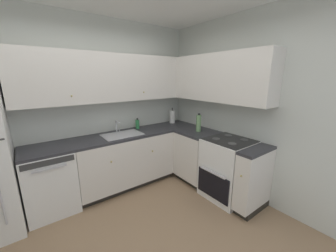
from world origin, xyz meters
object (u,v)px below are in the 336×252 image
object	(u,v)px
soap_bottle	(137,124)
paper_towel_roll	(172,117)
oil_bottle	(199,123)
dishwasher	(50,181)
oven_range	(228,168)

from	to	relation	value
soap_bottle	paper_towel_roll	distance (m)	0.77
paper_towel_roll	oil_bottle	size ratio (longest dim) A/B	1.02
dishwasher	soap_bottle	xyz separation A→B (m)	(1.43, 0.18, 0.54)
oven_range	oil_bottle	distance (m)	0.85
dishwasher	soap_bottle	distance (m)	1.54
soap_bottle	paper_towel_roll	bearing A→B (deg)	-1.50
oven_range	dishwasher	bearing A→B (deg)	150.81
dishwasher	soap_bottle	size ratio (longest dim) A/B	4.62
dishwasher	oven_range	world-z (taller)	oven_range
oven_range	soap_bottle	size ratio (longest dim) A/B	5.61
oil_bottle	soap_bottle	bearing A→B (deg)	133.15
paper_towel_roll	soap_bottle	bearing A→B (deg)	178.50
oven_range	paper_towel_roll	size ratio (longest dim) A/B	3.35
paper_towel_roll	dishwasher	bearing A→B (deg)	-175.82
dishwasher	paper_towel_roll	bearing A→B (deg)	4.18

